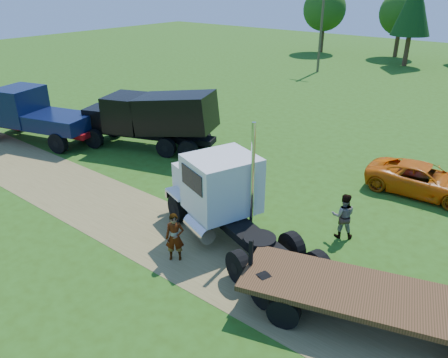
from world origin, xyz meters
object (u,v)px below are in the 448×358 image
Objects in this scene: navy_truck at (31,114)px; orange_pickup at (424,180)px; spectator_a at (175,237)px; flatbed_trailer at (377,301)px; black_dump_truck at (153,117)px; white_semi_tractor at (222,196)px.

navy_truck is 23.61m from orange_pickup.
orange_pickup is 2.80× the size of spectator_a.
flatbed_trailer is 7.33m from spectator_a.
black_dump_truck is at bearing 101.43° from orange_pickup.
spectator_a is (-5.59, -11.63, 0.22)m from orange_pickup.
orange_pickup is 10.42m from flatbed_trailer.
orange_pickup is (15.01, 3.93, -1.30)m from black_dump_truck.
white_semi_tractor is 4.40× the size of spectator_a.
black_dump_truck is 17.84m from flatbed_trailer.
navy_truck is at bearing -164.00° from white_semi_tractor.
white_semi_tractor is 1.57× the size of orange_pickup.
white_semi_tractor is at bearing 153.06° from flatbed_trailer.
spectator_a is at bearing 151.07° from orange_pickup.
spectator_a is at bearing -29.04° from navy_truck.
black_dump_truck is 8.23m from navy_truck.
black_dump_truck is at bearing 100.42° from spectator_a.
white_semi_tractor is 10.60m from orange_pickup.
flatbed_trailer is (6.99, -1.22, -0.82)m from white_semi_tractor.
white_semi_tractor is at bearing -20.38° from navy_truck.
flatbed_trailer is at bearing 10.21° from white_semi_tractor.
spectator_a is at bearing -59.76° from black_dump_truck.
spectator_a is at bearing -74.70° from white_semi_tractor.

